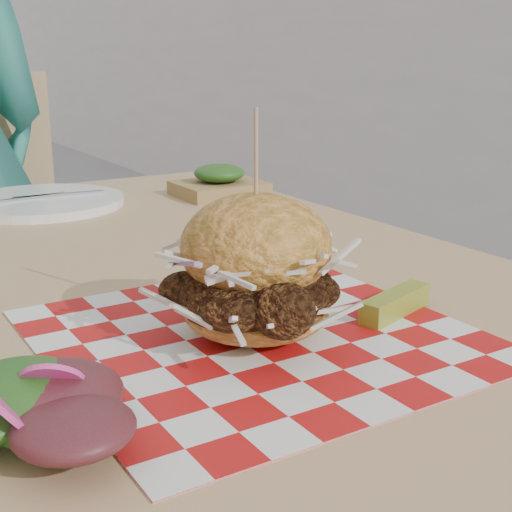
% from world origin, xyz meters
% --- Properties ---
extents(patio_table, '(0.80, 1.20, 0.75)m').
position_xyz_m(patio_table, '(-0.05, 0.10, 0.67)').
color(patio_table, tan).
rests_on(patio_table, ground).
extents(paper_liner, '(0.36, 0.36, 0.00)m').
position_xyz_m(paper_liner, '(-0.04, -0.15, 0.75)').
color(paper_liner, '#B41212').
rests_on(paper_liner, patio_table).
extents(sandwich, '(0.18, 0.18, 0.20)m').
position_xyz_m(sandwich, '(-0.04, -0.15, 0.81)').
color(sandwich, '#D28A3B').
rests_on(sandwich, paper_liner).
extents(pickle_spear, '(0.10, 0.05, 0.02)m').
position_xyz_m(pickle_spear, '(0.10, -0.18, 0.76)').
color(pickle_spear, olive).
rests_on(pickle_spear, paper_liner).
extents(side_salad, '(0.13, 0.14, 0.05)m').
position_xyz_m(side_salad, '(-0.26, -0.24, 0.76)').
color(side_salad, '#3F1419').
rests_on(side_salad, patio_table).
extents(place_setting, '(0.27, 0.27, 0.02)m').
position_xyz_m(place_setting, '(-0.05, 0.51, 0.76)').
color(place_setting, white).
rests_on(place_setting, patio_table).
extents(kraft_tray, '(0.15, 0.12, 0.06)m').
position_xyz_m(kraft_tray, '(0.25, 0.44, 0.77)').
color(kraft_tray, olive).
rests_on(kraft_tray, patio_table).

